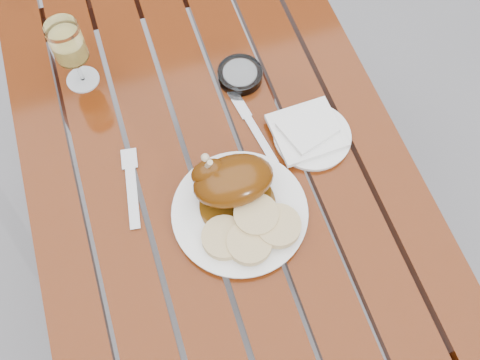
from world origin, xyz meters
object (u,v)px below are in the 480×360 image
Objects in this scene: ashtray at (240,75)px; wine_glass at (73,55)px; dinner_plate at (240,213)px; table at (220,218)px; side_plate at (312,137)px.

wine_glass is at bearing 162.74° from ashtray.
dinner_plate is 1.56× the size of wine_glass.
dinner_plate is 0.50m from wine_glass.
dinner_plate is 2.67× the size of ashtray.
table is 0.44m from side_plate.
table is at bearing 93.21° from dinner_plate.
ashtray reaches higher than dinner_plate.
dinner_plate is 0.24m from side_plate.
dinner_plate is at bearing -149.16° from side_plate.
table is 11.65× the size of ashtray.
ashtray is at bearing 116.11° from side_plate.
ashtray is at bearing -17.26° from wine_glass.
side_plate is at bearing -34.79° from wine_glass.
wine_glass reaches higher than dinner_plate.
side_plate is at bearing -8.94° from table.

